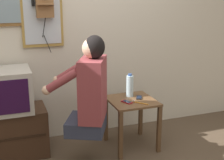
{
  "coord_description": "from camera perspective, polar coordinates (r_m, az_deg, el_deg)",
  "views": [
    {
      "loc": [
        -0.76,
        -2.27,
        1.65
      ],
      "look_at": [
        0.28,
        0.6,
        0.8
      ],
      "focal_mm": 50.0,
      "sensor_mm": 36.0,
      "label": 1
    }
  ],
  "objects": [
    {
      "name": "tv_stand",
      "position": [
        3.46,
        -17.81,
        -9.15
      ],
      "size": [
        0.71,
        0.43,
        0.5
      ],
      "color": "#382316",
      "rests_on": "ground_plane"
    },
    {
      "name": "framed_picture",
      "position": [
        3.44,
        -18.07,
        13.33
      ],
      "size": [
        0.29,
        0.03,
        0.48
      ],
      "color": "brown"
    },
    {
      "name": "cell_phone_held",
      "position": [
        3.29,
        2.72,
        -4.02
      ],
      "size": [
        0.1,
        0.14,
        0.01
      ],
      "rotation": [
        0.0,
        0.0,
        0.4
      ],
      "color": "maroon",
      "rests_on": "side_table"
    },
    {
      "name": "television",
      "position": [
        3.3,
        -18.8,
        -1.83
      ],
      "size": [
        0.49,
        0.48,
        0.43
      ],
      "color": "#ADA89E",
      "rests_on": "tv_stand"
    },
    {
      "name": "toothbrush",
      "position": [
        3.28,
        5.01,
        -4.14
      ],
      "size": [
        0.12,
        0.14,
        0.02
      ],
      "rotation": [
        0.0,
        0.0,
        0.69
      ],
      "color": "orange",
      "rests_on": "side_table"
    },
    {
      "name": "wall_mirror",
      "position": [
        3.47,
        -12.68,
        11.35
      ],
      "size": [
        0.44,
        0.03,
        0.66
      ],
      "color": "olive"
    },
    {
      "name": "wall_back",
      "position": [
        3.58,
        -7.68,
        9.33
      ],
      "size": [
        6.8,
        0.05,
        2.55
      ],
      "color": "beige",
      "rests_on": "ground_plane"
    },
    {
      "name": "water_bottle",
      "position": [
        3.45,
        3.28,
        -1.07
      ],
      "size": [
        0.08,
        0.08,
        0.26
      ],
      "color": "silver",
      "rests_on": "side_table"
    },
    {
      "name": "person",
      "position": [
        2.99,
        -4.07,
        -1.79
      ],
      "size": [
        0.67,
        0.61,
        0.96
      ],
      "rotation": [
        0.0,
        0.0,
        1.11
      ],
      "color": "#2D3347",
      "rests_on": "ground_plane"
    },
    {
      "name": "wall_phone_antique",
      "position": [
        3.43,
        -12.34,
        14.16
      ],
      "size": [
        0.22,
        0.18,
        0.78
      ],
      "color": "brown"
    },
    {
      "name": "side_table",
      "position": [
        3.42,
        3.61,
        -5.42
      ],
      "size": [
        0.49,
        0.51,
        0.55
      ],
      "color": "brown",
      "rests_on": "ground_plane"
    },
    {
      "name": "cell_phone_spare",
      "position": [
        3.44,
        4.97,
        -3.2
      ],
      "size": [
        0.11,
        0.14,
        0.01
      ],
      "rotation": [
        0.0,
        0.0,
        -0.46
      ],
      "color": "black",
      "rests_on": "side_table"
    }
  ]
}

